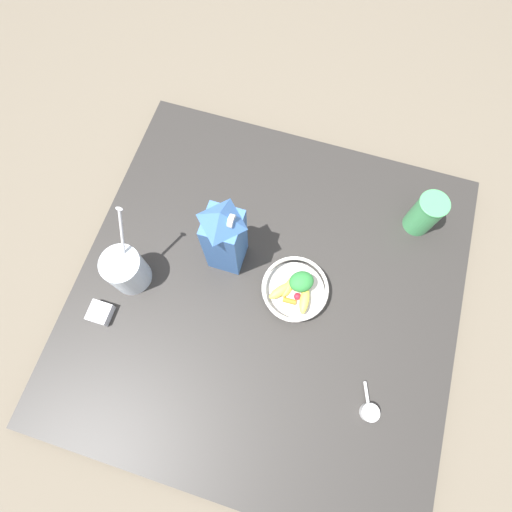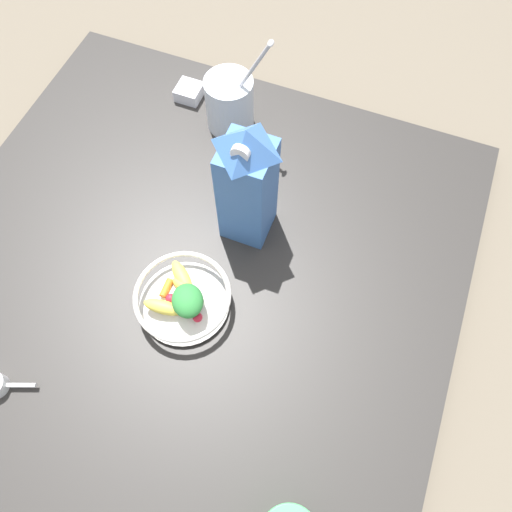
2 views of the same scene
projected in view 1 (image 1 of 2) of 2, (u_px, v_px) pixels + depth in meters
ground_plane at (266, 296)px, 1.17m from camera, size 6.00×6.00×0.00m
countertop at (267, 294)px, 1.15m from camera, size 1.07×1.07×0.04m
fruit_bowl at (295, 289)px, 1.10m from camera, size 0.18×0.18×0.08m
milk_carton at (225, 237)px, 1.02m from camera, size 0.09×0.09×0.30m
yogurt_tub at (126, 269)px, 1.07m from camera, size 0.16×0.11×0.27m
drinking_cup at (425, 214)px, 1.13m from camera, size 0.08×0.08×0.14m
spice_jar at (101, 313)px, 1.10m from camera, size 0.06×0.06×0.03m
measuring_scoop at (369, 411)px, 1.01m from camera, size 0.09×0.05×0.03m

